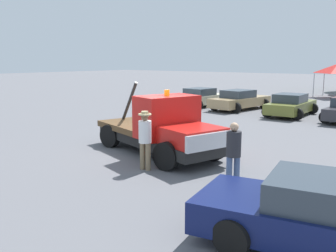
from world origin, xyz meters
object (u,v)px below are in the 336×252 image
tow_truck (163,130)px  person_at_hood (145,136)px  person_near_truck (234,150)px  parked_car_tan (240,100)px  parked_car_cream (201,98)px  parked_car_olive (291,105)px

tow_truck → person_at_hood: (0.71, -1.72, 0.15)m
person_near_truck → parked_car_tan: (-7.18, 14.23, -0.36)m
parked_car_cream → person_at_hood: bearing=-148.9°
person_near_truck → parked_car_tan: 15.94m
person_near_truck → parked_car_tan: bearing=-24.2°
tow_truck → parked_car_olive: bearing=105.8°
parked_car_cream → parked_car_tan: (2.94, 0.21, 0.00)m
tow_truck → person_near_truck: 3.90m
person_near_truck → parked_car_olive: size_ratio=0.39×
tow_truck → parked_car_cream: tow_truck is taller
person_at_hood → parked_car_cream: size_ratio=0.39×
person_near_truck → parked_car_olive: 13.98m
person_at_hood → parked_car_olive: person_at_hood is taller
tow_truck → parked_car_olive: (0.16, 12.03, -0.27)m
parked_car_cream → parked_car_olive: 6.70m
tow_truck → person_near_truck: bearing=-6.2°
parked_car_tan → parked_car_olive: bearing=-92.6°
person_at_hood → parked_car_olive: size_ratio=0.41×
parked_car_cream → parked_car_tan: 2.95m
person_at_hood → parked_car_tan: person_at_hood is taller
tow_truck → parked_car_tan: size_ratio=1.19×
person_at_hood → parked_car_cream: person_at_hood is taller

